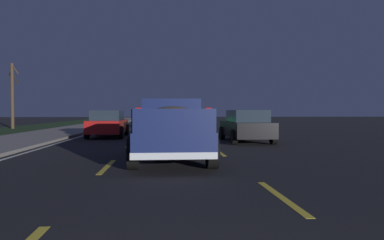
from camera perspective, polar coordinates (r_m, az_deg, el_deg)
The scene contains 10 objects.
ground at distance 28.06m, azimuth -4.26°, elevation -1.62°, with size 144.00×144.00×0.00m, color black.
sidewalk_shoulder at distance 28.96m, azimuth -19.17°, elevation -1.48°, with size 108.00×4.00×0.12m, color gray.
grass_verge at distance 30.59m, azimuth -28.28°, elevation -1.52°, with size 108.00×6.00×0.01m, color #1E3819.
lane_markings at distance 30.77m, azimuth -10.06°, elevation -1.36°, with size 108.00×7.04×0.01m.
pickup_truck at distance 10.51m, azimuth -3.41°, elevation -1.23°, with size 5.43×2.29×1.87m.
sedan_red at distance 20.33m, azimuth -13.83°, elevation -0.57°, with size 4.41×2.03×1.54m.
sedan_white at distance 17.79m, azimuth -3.57°, elevation -0.80°, with size 4.43×2.07×1.54m.
sedan_black at distance 16.77m, azimuth 9.02°, elevation -0.95°, with size 4.41×2.03×1.54m.
sedan_green at distance 30.34m, azimuth -4.38°, elevation 0.09°, with size 4.45×2.11×1.54m.
bare_tree_far at distance 33.48m, azimuth -27.83°, elevation 3.83°, with size 1.77×1.34×5.66m.
Camera 1 is at (-1.02, 0.25, 1.46)m, focal length 31.89 mm.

